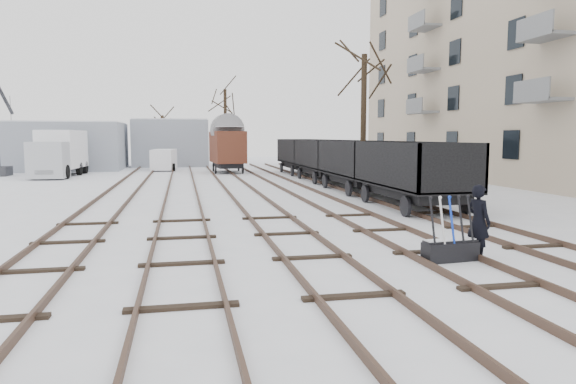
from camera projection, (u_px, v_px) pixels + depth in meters
The scene contains 16 objects.
ground at pixel (312, 259), 12.05m from camera, with size 120.00×120.00×0.00m, color white.
tracks at pixel (244, 193), 25.36m from camera, with size 13.90×52.00×0.16m.
shed_left at pixel (63, 146), 44.27m from camera, with size 10.00×8.00×4.10m.
shed_right at pixel (171, 143), 49.95m from camera, with size 7.00×6.00×4.50m.
ground_frame at pixel (450, 249), 11.79m from camera, with size 1.33×0.54×1.49m.
worker at pixel (478, 222), 11.98m from camera, with size 0.64×0.42×1.75m, color black.
freight_wagon_a at pixel (412, 183), 20.44m from camera, with size 2.58×6.46×2.64m.
freight_wagon_b at pixel (358, 172), 26.67m from camera, with size 2.58×6.46×2.64m.
freight_wagon_c at pixel (324, 165), 32.90m from camera, with size 2.58×6.46×2.64m.
freight_wagon_d at pixel (302, 161), 39.13m from camera, with size 2.58×6.46×2.64m.
box_van_wagon at pixel (227, 146), 40.55m from camera, with size 2.84×4.89×3.60m.
lorry at pixel (59, 153), 36.52m from camera, with size 2.68×7.38×3.30m.
panel_van at pixel (164, 159), 43.28m from camera, with size 2.15×4.16×1.76m.
tree_near at pixel (363, 123), 27.39m from camera, with size 0.30×0.30×7.17m, color black.
tree_far_left at pixel (163, 141), 48.24m from camera, with size 0.30×0.30×4.79m, color black.
tree_far_right at pixel (225, 128), 49.58m from camera, with size 0.30×0.30×7.36m, color black.
Camera 1 is at (-2.94, -11.45, 2.86)m, focal length 32.00 mm.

